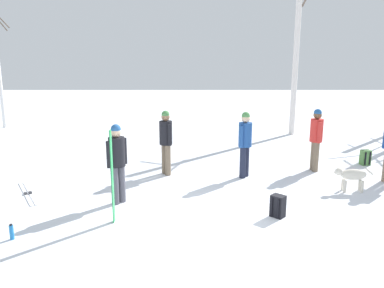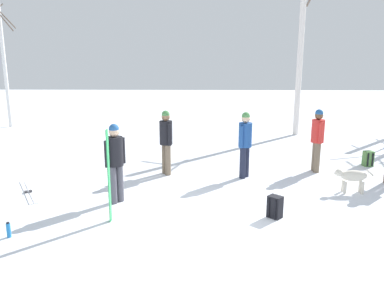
{
  "view_description": "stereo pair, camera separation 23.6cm",
  "coord_description": "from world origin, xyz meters",
  "px_view_note": "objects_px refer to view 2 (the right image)",
  "views": [
    {
      "loc": [
        -0.29,
        -6.66,
        3.05
      ],
      "look_at": [
        -0.28,
        2.31,
        1.0
      ],
      "focal_mm": 35.45,
      "sensor_mm": 36.0,
      "label": 1
    },
    {
      "loc": [
        -0.06,
        -6.66,
        3.05
      ],
      "look_at": [
        -0.28,
        2.31,
        1.0
      ],
      "focal_mm": 35.45,
      "sensor_mm": 36.0,
      "label": 2
    }
  ],
  "objects_px": {
    "person_1": "(317,136)",
    "water_bottle_0": "(9,230)",
    "person_3": "(166,138)",
    "backpack_1": "(275,207)",
    "person_2": "(115,158)",
    "person_4": "(245,141)",
    "ski_pair_planted_0": "(109,177)",
    "dog": "(352,177)",
    "backpack_0": "(368,159)",
    "birch_tree_0": "(3,53)",
    "ski_pair_lying_0": "(28,192)",
    "birch_tree_1": "(301,50)"
  },
  "relations": [
    {
      "from": "ski_pair_planted_0",
      "to": "ski_pair_lying_0",
      "type": "height_order",
      "value": "ski_pair_planted_0"
    },
    {
      "from": "person_4",
      "to": "birch_tree_1",
      "type": "distance_m",
      "value": 6.74
    },
    {
      "from": "person_2",
      "to": "water_bottle_0",
      "type": "height_order",
      "value": "person_2"
    },
    {
      "from": "ski_pair_lying_0",
      "to": "birch_tree_0",
      "type": "relative_size",
      "value": 0.26
    },
    {
      "from": "backpack_1",
      "to": "birch_tree_1",
      "type": "distance_m",
      "value": 9.13
    },
    {
      "from": "person_1",
      "to": "ski_pair_planted_0",
      "type": "height_order",
      "value": "ski_pair_planted_0"
    },
    {
      "from": "dog",
      "to": "birch_tree_0",
      "type": "height_order",
      "value": "birch_tree_0"
    },
    {
      "from": "ski_pair_lying_0",
      "to": "birch_tree_0",
      "type": "bearing_deg",
      "value": 118.54
    },
    {
      "from": "backpack_1",
      "to": "water_bottle_0",
      "type": "bearing_deg",
      "value": -168.62
    },
    {
      "from": "backpack_0",
      "to": "water_bottle_0",
      "type": "relative_size",
      "value": 1.57
    },
    {
      "from": "water_bottle_0",
      "to": "birch_tree_0",
      "type": "height_order",
      "value": "birch_tree_0"
    },
    {
      "from": "person_3",
      "to": "ski_pair_lying_0",
      "type": "xyz_separation_m",
      "value": [
        -3.09,
        -1.49,
        -0.97
      ]
    },
    {
      "from": "person_2",
      "to": "person_3",
      "type": "xyz_separation_m",
      "value": [
        0.88,
        2.05,
        0.0
      ]
    },
    {
      "from": "water_bottle_0",
      "to": "person_1",
      "type": "bearing_deg",
      "value": 32.23
    },
    {
      "from": "ski_pair_planted_0",
      "to": "water_bottle_0",
      "type": "relative_size",
      "value": 6.36
    },
    {
      "from": "person_4",
      "to": "backpack_1",
      "type": "distance_m",
      "value": 2.67
    },
    {
      "from": "ski_pair_lying_0",
      "to": "birch_tree_1",
      "type": "relative_size",
      "value": 0.25
    },
    {
      "from": "birch_tree_0",
      "to": "person_1",
      "type": "bearing_deg",
      "value": -29.41
    },
    {
      "from": "ski_pair_planted_0",
      "to": "backpack_1",
      "type": "relative_size",
      "value": 4.04
    },
    {
      "from": "ski_pair_planted_0",
      "to": "dog",
      "type": "bearing_deg",
      "value": 17.95
    },
    {
      "from": "water_bottle_0",
      "to": "ski_pair_lying_0",
      "type": "bearing_deg",
      "value": 106.96
    },
    {
      "from": "person_1",
      "to": "backpack_0",
      "type": "relative_size",
      "value": 3.9
    },
    {
      "from": "person_2",
      "to": "person_4",
      "type": "height_order",
      "value": "same"
    },
    {
      "from": "person_3",
      "to": "person_2",
      "type": "bearing_deg",
      "value": -113.35
    },
    {
      "from": "person_4",
      "to": "ski_pair_lying_0",
      "type": "relative_size",
      "value": 1.08
    },
    {
      "from": "person_3",
      "to": "ski_pair_lying_0",
      "type": "bearing_deg",
      "value": -154.23
    },
    {
      "from": "backpack_0",
      "to": "backpack_1",
      "type": "xyz_separation_m",
      "value": [
        -3.35,
        -3.69,
        0.0
      ]
    },
    {
      "from": "ski_pair_lying_0",
      "to": "water_bottle_0",
      "type": "relative_size",
      "value": 5.67
    },
    {
      "from": "water_bottle_0",
      "to": "backpack_0",
      "type": "bearing_deg",
      "value": 29.76
    },
    {
      "from": "person_1",
      "to": "water_bottle_0",
      "type": "xyz_separation_m",
      "value": [
        -6.46,
        -4.07,
        -0.85
      ]
    },
    {
      "from": "person_3",
      "to": "water_bottle_0",
      "type": "relative_size",
      "value": 6.13
    },
    {
      "from": "person_4",
      "to": "birch_tree_1",
      "type": "bearing_deg",
      "value": 64.58
    },
    {
      "from": "birch_tree_0",
      "to": "person_3",
      "type": "bearing_deg",
      "value": -42.16
    },
    {
      "from": "person_1",
      "to": "water_bottle_0",
      "type": "height_order",
      "value": "person_1"
    },
    {
      "from": "ski_pair_planted_0",
      "to": "backpack_0",
      "type": "height_order",
      "value": "ski_pair_planted_0"
    },
    {
      "from": "ski_pair_lying_0",
      "to": "backpack_1",
      "type": "relative_size",
      "value": 3.61
    },
    {
      "from": "person_3",
      "to": "birch_tree_1",
      "type": "distance_m",
      "value": 7.62
    },
    {
      "from": "backpack_1",
      "to": "person_3",
      "type": "bearing_deg",
      "value": 130.56
    },
    {
      "from": "person_2",
      "to": "person_4",
      "type": "relative_size",
      "value": 1.0
    },
    {
      "from": "person_4",
      "to": "ski_pair_planted_0",
      "type": "xyz_separation_m",
      "value": [
        -2.84,
        -2.78,
        -0.1
      ]
    },
    {
      "from": "backpack_1",
      "to": "birch_tree_0",
      "type": "xyz_separation_m",
      "value": [
        -10.06,
        9.73,
        3.01
      ]
    },
    {
      "from": "person_3",
      "to": "backpack_1",
      "type": "bearing_deg",
      "value": -49.44
    },
    {
      "from": "person_1",
      "to": "dog",
      "type": "relative_size",
      "value": 1.91
    },
    {
      "from": "backpack_0",
      "to": "backpack_1",
      "type": "relative_size",
      "value": 1.0
    },
    {
      "from": "person_1",
      "to": "backpack_1",
      "type": "distance_m",
      "value": 3.62
    },
    {
      "from": "backpack_0",
      "to": "birch_tree_1",
      "type": "relative_size",
      "value": 0.07
    },
    {
      "from": "dog",
      "to": "backpack_1",
      "type": "distance_m",
      "value": 2.48
    },
    {
      "from": "person_1",
      "to": "person_2",
      "type": "distance_m",
      "value": 5.49
    },
    {
      "from": "person_3",
      "to": "backpack_0",
      "type": "xyz_separation_m",
      "value": [
        5.72,
        0.91,
        -0.77
      ]
    },
    {
      "from": "dog",
      "to": "ski_pair_planted_0",
      "type": "relative_size",
      "value": 0.5
    }
  ]
}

